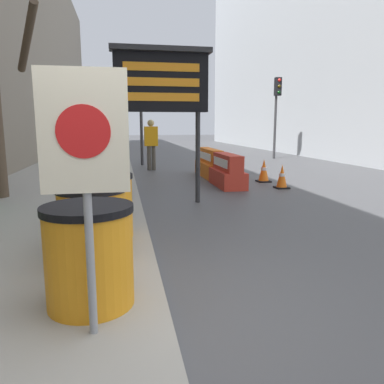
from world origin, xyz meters
The scene contains 14 objects.
ground_plane centered at (0.00, 0.00, 0.00)m, with size 120.00×120.00×0.00m, color #474749.
barrel_drum_foreground centered at (-0.64, 0.38, 0.56)m, with size 0.75×0.75×0.86m.
barrel_drum_middle centered at (-0.69, 1.37, 0.56)m, with size 0.75×0.75×0.86m.
barrel_drum_back centered at (-0.59, 2.36, 0.56)m, with size 0.75×0.75×0.86m.
warning_sign centered at (-0.59, -0.11, 1.44)m, with size 0.59×0.08×1.88m.
message_board centered at (0.47, 4.99, 2.44)m, with size 2.00×0.36×3.14m.
jersey_barrier_red_striped centered at (2.43, 6.92, 0.38)m, with size 0.63×1.68×0.87m.
jersey_barrier_orange_near centered at (2.43, 8.97, 0.39)m, with size 0.57×2.10×0.89m.
traffic_cone_near centered at (3.74, 6.35, 0.30)m, with size 0.35×0.35×0.62m.
traffic_cone_mid centered at (3.39, 9.56, 0.35)m, with size 0.40×0.40×0.71m.
traffic_cone_far centered at (3.69, 7.50, 0.32)m, with size 0.37×0.37×0.66m.
traffic_light_near_curb centered at (0.48, 12.77, 2.76)m, with size 0.28×0.44×3.79m.
traffic_light_far_side centered at (7.07, 14.66, 2.80)m, with size 0.28×0.44×3.86m.
pedestrian_worker centered at (0.72, 11.04, 1.08)m, with size 0.48×0.29×1.83m.
Camera 1 is at (-0.35, -2.72, 1.63)m, focal length 35.00 mm.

